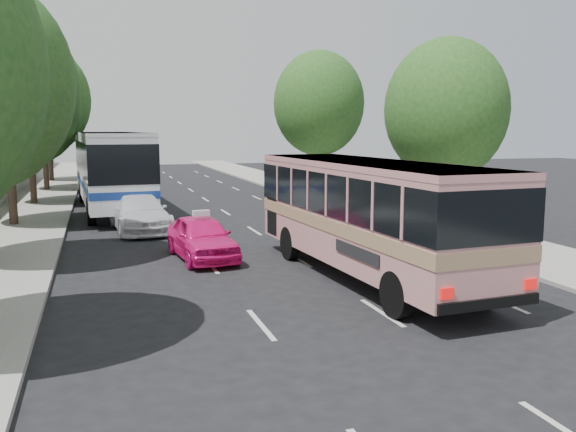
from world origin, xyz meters
name	(u,v)px	position (x,y,z in m)	size (l,w,h in m)	color
ground	(312,294)	(0.00, 0.00, 0.00)	(120.00, 120.00, 0.00)	black
sidewalk_left	(33,208)	(-8.50, 20.00, 0.07)	(4.00, 90.00, 0.15)	#9E998E
sidewalk_right	(333,198)	(8.50, 20.00, 0.06)	(4.00, 90.00, 0.12)	#9E998E
tree_left_c	(7,83)	(-8.62, 13.94, 6.12)	(6.00, 6.00, 9.35)	#38281E
tree_left_d	(30,103)	(-8.52, 21.94, 5.63)	(5.52, 5.52, 8.60)	#38281E
tree_left_e	(43,96)	(-8.42, 29.94, 6.43)	(6.30, 6.30, 9.82)	#38281E
tree_left_f	(49,106)	(-8.62, 37.94, 6.00)	(5.88, 5.88, 9.16)	#38281E
tree_right_near	(449,105)	(8.78, 7.94, 5.20)	(5.10, 5.10, 7.95)	#38281E
tree_right_far	(320,100)	(9.08, 23.94, 6.12)	(6.00, 6.00, 9.35)	#38281E
pink_bus	(368,206)	(2.08, 1.15, 2.07)	(3.29, 10.58, 3.33)	tan
pink_taxi	(202,237)	(-2.00, 5.13, 0.71)	(1.69, 4.19, 1.43)	#EF147B
white_pickup	(139,213)	(-3.56, 11.45, 0.76)	(2.12, 5.21, 1.51)	silver
tour_coach_front	(111,164)	(-4.50, 18.38, 2.43)	(3.73, 13.66, 4.04)	white
tour_coach_rear	(106,155)	(-4.50, 33.93, 2.23)	(3.53, 12.54, 3.71)	silver
taxi_roof_sign	(201,213)	(-2.00, 5.13, 1.52)	(0.55, 0.18, 0.18)	silver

